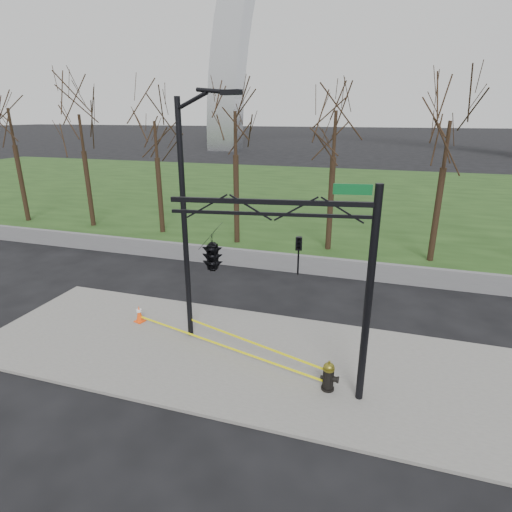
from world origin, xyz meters
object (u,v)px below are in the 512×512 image
(street_light, at_px, (189,208))
(traffic_signal_mast, at_px, (242,254))
(fire_hydrant, at_px, (329,377))
(traffic_cone, at_px, (139,314))

(street_light, distance_m, traffic_signal_mast, 3.40)
(fire_hydrant, bearing_deg, street_light, 166.32)
(traffic_signal_mast, bearing_deg, traffic_cone, 143.45)
(traffic_signal_mast, bearing_deg, street_light, 129.59)
(fire_hydrant, relative_size, street_light, 0.11)
(street_light, bearing_deg, traffic_signal_mast, -24.10)
(fire_hydrant, xyz_separation_m, traffic_signal_mast, (-2.33, -0.63, 3.63))
(traffic_cone, distance_m, traffic_signal_mast, 6.75)
(fire_hydrant, height_order, traffic_cone, fire_hydrant)
(fire_hydrant, distance_m, traffic_cone, 7.59)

